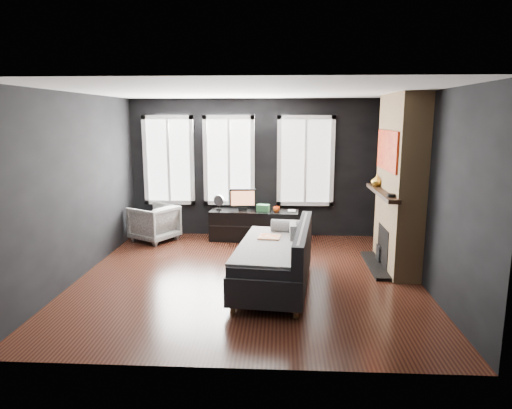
# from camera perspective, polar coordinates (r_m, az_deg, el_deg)

# --- Properties ---
(floor) EXTENTS (5.00, 5.00, 0.00)m
(floor) POSITION_cam_1_polar(r_m,az_deg,el_deg) (6.89, -0.98, -9.08)
(floor) COLOR black
(floor) RESTS_ON ground
(ceiling) EXTENTS (5.00, 5.00, 0.00)m
(ceiling) POSITION_cam_1_polar(r_m,az_deg,el_deg) (6.48, -1.06, 13.96)
(ceiling) COLOR white
(ceiling) RESTS_ON ground
(wall_back) EXTENTS (5.00, 0.02, 2.70)m
(wall_back) POSITION_cam_1_polar(r_m,az_deg,el_deg) (9.02, 0.13, 4.55)
(wall_back) COLOR black
(wall_back) RESTS_ON ground
(wall_left) EXTENTS (0.02, 5.00, 2.70)m
(wall_left) POSITION_cam_1_polar(r_m,az_deg,el_deg) (7.17, -21.37, 2.11)
(wall_left) COLOR black
(wall_left) RESTS_ON ground
(wall_right) EXTENTS (0.02, 5.00, 2.70)m
(wall_right) POSITION_cam_1_polar(r_m,az_deg,el_deg) (6.84, 20.37, 1.78)
(wall_right) COLOR black
(wall_right) RESTS_ON ground
(windows) EXTENTS (4.00, 0.16, 1.76)m
(windows) POSITION_cam_1_polar(r_m,az_deg,el_deg) (8.96, -2.82, 11.09)
(windows) COLOR white
(windows) RESTS_ON wall_back
(fireplace) EXTENTS (0.70, 1.62, 2.70)m
(fireplace) POSITION_cam_1_polar(r_m,az_deg,el_deg) (7.36, 17.52, 2.56)
(fireplace) COLOR #93724C
(fireplace) RESTS_ON floor
(sofa) EXTENTS (1.27, 2.20, 0.90)m
(sofa) POSITION_cam_1_polar(r_m,az_deg,el_deg) (6.38, 2.24, -6.46)
(sofa) COLOR black
(sofa) RESTS_ON floor
(stripe_pillow) EXTENTS (0.09, 0.38, 0.38)m
(stripe_pillow) POSITION_cam_1_polar(r_m,az_deg,el_deg) (6.65, 4.62, -3.98)
(stripe_pillow) COLOR gray
(stripe_pillow) RESTS_ON sofa
(armchair) EXTENTS (0.97, 0.98, 0.76)m
(armchair) POSITION_cam_1_polar(r_m,az_deg,el_deg) (8.97, -12.62, -2.06)
(armchair) COLOR white
(armchair) RESTS_ON floor
(media_console) EXTENTS (1.72, 0.64, 0.58)m
(media_console) POSITION_cam_1_polar(r_m,az_deg,el_deg) (8.82, -0.20, -2.61)
(media_console) COLOR black
(media_console) RESTS_ON floor
(monitor) EXTENTS (0.53, 0.16, 0.47)m
(monitor) POSITION_cam_1_polar(r_m,az_deg,el_deg) (8.77, -1.67, 0.82)
(monitor) COLOR black
(monitor) RESTS_ON media_console
(desk_fan) EXTENTS (0.27, 0.27, 0.30)m
(desk_fan) POSITION_cam_1_polar(r_m,az_deg,el_deg) (8.83, -4.67, 0.30)
(desk_fan) COLOR gray
(desk_fan) RESTS_ON media_console
(mug) EXTENTS (0.15, 0.13, 0.13)m
(mug) POSITION_cam_1_polar(r_m,az_deg,el_deg) (8.63, 2.59, -0.51)
(mug) COLOR #D24B13
(mug) RESTS_ON media_console
(book) EXTENTS (0.15, 0.03, 0.20)m
(book) POSITION_cam_1_polar(r_m,az_deg,el_deg) (8.71, 4.02, -0.17)
(book) COLOR #B8A38F
(book) RESTS_ON media_console
(storage_box) EXTENTS (0.26, 0.20, 0.13)m
(storage_box) POSITION_cam_1_polar(r_m,az_deg,el_deg) (8.68, 0.90, -0.43)
(storage_box) COLOR #2B6535
(storage_box) RESTS_ON media_console
(mantel_vase) EXTENTS (0.21, 0.22, 0.19)m
(mantel_vase) POSITION_cam_1_polar(r_m,az_deg,el_deg) (7.74, 14.91, 2.92)
(mantel_vase) COLOR gold
(mantel_vase) RESTS_ON fireplace
(mantel_clock) EXTENTS (0.13, 0.13, 0.04)m
(mantel_clock) POSITION_cam_1_polar(r_m,az_deg,el_deg) (6.78, 16.56, 1.09)
(mantel_clock) COLOR black
(mantel_clock) RESTS_ON fireplace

